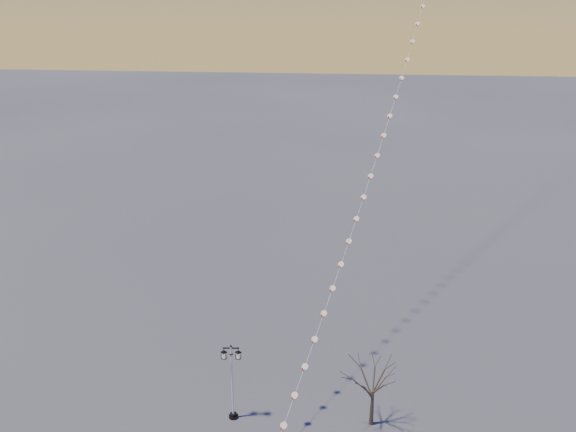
# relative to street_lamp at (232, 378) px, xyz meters

# --- Properties ---
(street_lamp) EXTENTS (1.10, 0.48, 4.34)m
(street_lamp) POSITION_rel_street_lamp_xyz_m (0.00, 0.00, 0.00)
(street_lamp) COLOR black
(street_lamp) RESTS_ON ground
(bare_tree) EXTENTS (2.22, 2.22, 3.68)m
(bare_tree) POSITION_rel_street_lamp_xyz_m (7.12, 0.25, 0.15)
(bare_tree) COLOR #3C3223
(bare_tree) RESTS_ON ground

